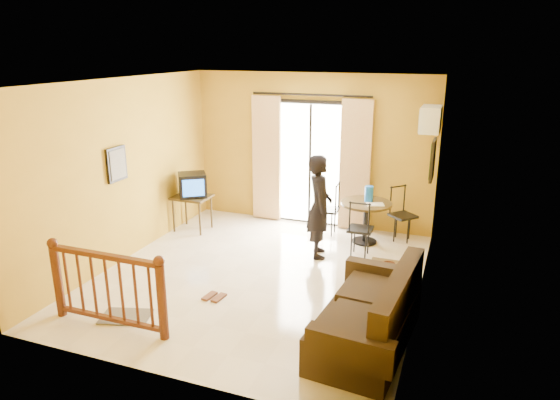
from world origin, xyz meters
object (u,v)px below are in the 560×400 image
at_px(sofa, 372,318).
at_px(television, 193,185).
at_px(dining_table, 366,211).
at_px(standing_person, 319,207).
at_px(coffee_table, 386,283).

bearing_deg(sofa, television, 150.80).
distance_m(dining_table, sofa, 3.14).
bearing_deg(sofa, dining_table, 107.84).
bearing_deg(standing_person, dining_table, -55.56).
height_order(dining_table, sofa, sofa).
bearing_deg(standing_person, coffee_table, -153.42).
distance_m(dining_table, standing_person, 1.04).
height_order(television, standing_person, standing_person).
height_order(television, coffee_table, television).
relative_size(dining_table, coffee_table, 0.91).
bearing_deg(coffee_table, sofa, -89.52).
relative_size(coffee_table, standing_person, 0.57).
relative_size(television, dining_table, 0.73).
relative_size(dining_table, sofa, 0.44).
bearing_deg(television, coffee_table, -56.59).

